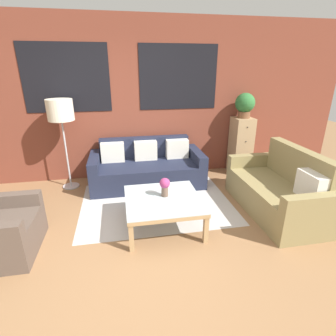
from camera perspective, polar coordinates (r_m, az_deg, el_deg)
name	(u,v)px	position (r m, az deg, el deg)	size (l,w,h in m)	color
ground_plane	(141,255)	(3.11, -5.85, -18.41)	(16.00, 16.00, 0.00)	#8E6642
wall_back_brick	(126,101)	(4.87, -9.18, 14.21)	(8.40, 0.09, 2.80)	brown
rug	(156,203)	(4.11, -2.54, -7.58)	(2.27, 1.71, 0.00)	#BCB7B2
couch_dark	(147,168)	(4.69, -4.59, -0.03)	(1.94, 0.88, 0.78)	#1E2338
settee_vintage	(279,191)	(4.09, 23.02, -4.70)	(0.80, 1.64, 0.92)	olive
coffee_table	(163,202)	(3.40, -1.09, -7.44)	(0.95, 0.95, 0.41)	silver
floor_lamp	(61,113)	(4.59, -22.36, 11.04)	(0.41, 0.41, 1.51)	#B2B2B7
drawer_cabinet	(241,146)	(5.31, 15.52, 4.71)	(0.36, 0.41, 1.08)	tan
potted_plant	(245,104)	(5.15, 16.40, 13.16)	(0.36, 0.36, 0.45)	brown
flower_vase	(165,186)	(3.36, -0.70, -3.86)	(0.14, 0.14, 0.25)	brown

